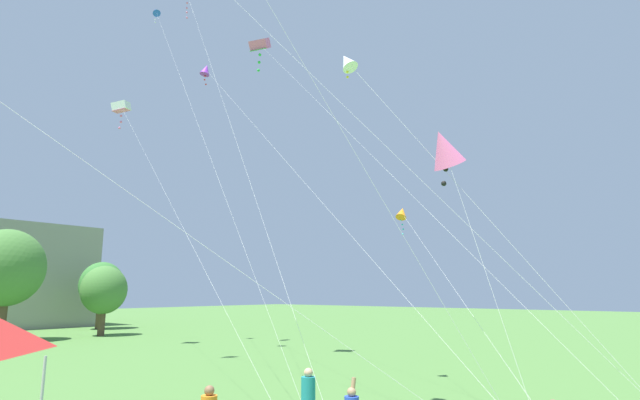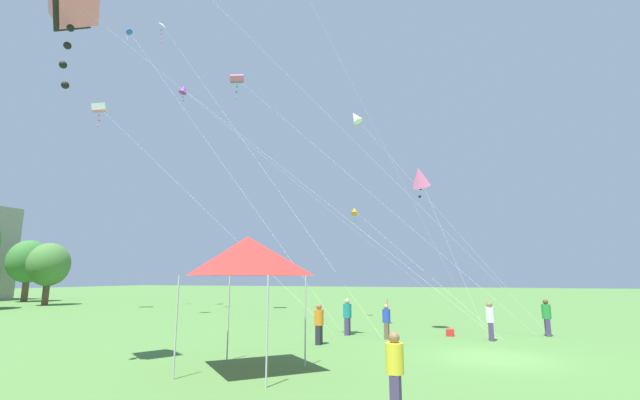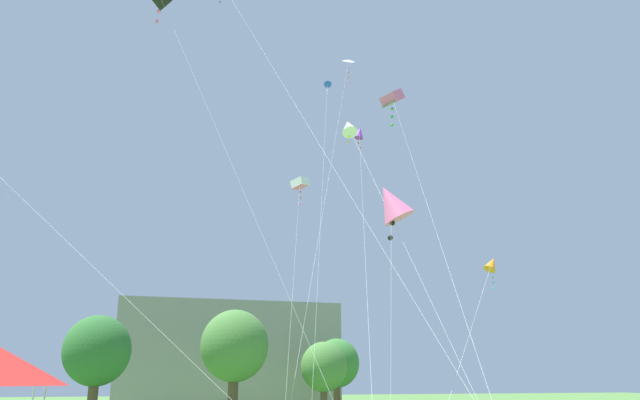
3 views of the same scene
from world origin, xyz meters
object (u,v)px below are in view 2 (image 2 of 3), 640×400
at_px(kite_purple_diamond_4, 184,90).
at_px(kite_white_delta_9, 163,27).
at_px(kite_pink_diamond_2, 420,177).
at_px(kite_pink_box_8, 237,79).
at_px(person_white_shirt, 490,320).
at_px(kite_white_diamond_0, 356,118).
at_px(person_green_shirt, 547,316).
at_px(cooler_box, 450,332).
at_px(festival_tent, 247,256).
at_px(kite_orange_diamond_1, 355,211).
at_px(person_teal_shirt, 347,315).
at_px(person_yellow_shirt, 395,368).
at_px(person_orange_shirt, 319,322).
at_px(kite_white_box_6, 100,108).
at_px(person_blue_shirt, 386,320).
at_px(kite_blue_diamond_10, 129,31).
at_px(kite_pink_box_7, 74,3).

height_order(kite_purple_diamond_4, kite_white_delta_9, kite_white_delta_9).
relative_size(kite_pink_diamond_2, kite_pink_box_8, 0.41).
xyz_separation_m(person_white_shirt, kite_white_diamond_0, (1.73, 6.54, 11.13)).
height_order(person_green_shirt, kite_white_delta_9, kite_white_delta_9).
bearing_deg(kite_pink_box_8, cooler_box, -114.92).
bearing_deg(kite_white_diamond_0, festival_tent, 175.33).
distance_m(kite_orange_diamond_1, kite_pink_diamond_2, 8.63).
bearing_deg(kite_white_diamond_0, person_teal_shirt, 176.39).
bearing_deg(kite_white_diamond_0, person_yellow_shirt, -163.24).
height_order(festival_tent, person_yellow_shirt, festival_tent).
bearing_deg(kite_purple_diamond_4, person_orange_shirt, -125.85).
relative_size(person_teal_shirt, kite_white_box_6, 0.07).
distance_m(festival_tent, person_white_shirt, 12.22).
xyz_separation_m(person_blue_shirt, kite_blue_diamond_10, (9.69, 26.41, 25.74)).
height_order(festival_tent, person_blue_shirt, festival_tent).
distance_m(festival_tent, cooler_box, 12.35).
distance_m(kite_white_box_6, kite_blue_diamond_10, 9.10).
relative_size(cooler_box, kite_white_box_6, 0.03).
height_order(kite_orange_diamond_1, kite_purple_diamond_4, kite_purple_diamond_4).
bearing_deg(kite_pink_box_7, cooler_box, -39.52).
bearing_deg(kite_purple_diamond_4, person_yellow_shirt, -133.55).
relative_size(cooler_box, person_orange_shirt, 0.37).
xyz_separation_m(person_green_shirt, kite_pink_box_7, (-14.53, 15.39, 10.81)).
bearing_deg(kite_pink_diamond_2, kite_blue_diamond_10, 76.07).
bearing_deg(person_orange_shirt, festival_tent, -133.19).
distance_m(person_white_shirt, kite_white_box_6, 36.19).
relative_size(person_blue_shirt, kite_white_diamond_0, 0.14).
relative_size(person_yellow_shirt, kite_white_delta_9, 0.06).
xyz_separation_m(kite_purple_diamond_4, kite_white_delta_9, (0.41, 3.16, 7.09)).
height_order(person_orange_shirt, kite_pink_diamond_2, kite_pink_diamond_2).
bearing_deg(kite_purple_diamond_4, kite_pink_box_8, -87.84).
distance_m(person_yellow_shirt, kite_purple_diamond_4, 35.28).
height_order(kite_white_diamond_0, kite_white_box_6, kite_white_box_6).
bearing_deg(kite_white_diamond_0, person_white_shirt, -104.82).
height_order(cooler_box, kite_white_box_6, kite_white_box_6).
bearing_deg(kite_white_diamond_0, person_orange_shirt, 174.71).
bearing_deg(festival_tent, cooler_box, -28.16).
bearing_deg(kite_pink_diamond_2, cooler_box, -118.31).
height_order(kite_white_box_6, kite_pink_box_7, kite_white_box_6).
relative_size(kite_purple_diamond_4, kite_blue_diamond_10, 0.92).
height_order(person_orange_shirt, kite_blue_diamond_10, kite_blue_diamond_10).
distance_m(person_blue_shirt, kite_pink_diamond_2, 7.97).
relative_size(cooler_box, person_green_shirt, 0.36).
xyz_separation_m(kite_orange_diamond_1, kite_white_delta_9, (0.76, 18.95, 19.05)).
distance_m(kite_white_diamond_0, kite_white_delta_9, 26.49).
xyz_separation_m(person_orange_shirt, kite_blue_diamond_10, (12.25, 23.96, 25.70)).
distance_m(cooler_box, person_orange_shirt, 7.03).
bearing_deg(person_green_shirt, kite_pink_diamond_2, -137.59).
height_order(person_teal_shirt, person_yellow_shirt, person_teal_shirt).
bearing_deg(kite_blue_diamond_10, person_orange_shirt, -117.08).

